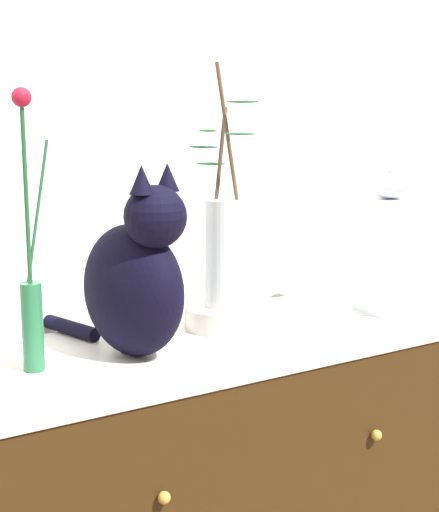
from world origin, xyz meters
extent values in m
cube|color=white|center=(0.00, 0.30, 1.30)|extent=(4.40, 0.08, 2.60)
cube|color=silver|center=(0.00, 0.00, 0.92)|extent=(1.18, 0.44, 0.02)
sphere|color=#B79338|center=(-0.26, -0.23, 0.73)|extent=(0.02, 0.02, 0.02)
sphere|color=#B79338|center=(0.26, -0.23, 0.73)|extent=(0.02, 0.02, 0.02)
ellipsoid|color=black|center=(-0.21, -0.02, 1.07)|extent=(0.22, 0.28, 0.27)
sphere|color=black|center=(-0.19, -0.08, 1.22)|extent=(0.12, 0.12, 0.12)
cone|color=black|center=(-0.16, -0.07, 1.30)|extent=(0.05, 0.05, 0.06)
cone|color=black|center=(-0.23, -0.09, 1.30)|extent=(0.05, 0.05, 0.06)
cylinder|color=black|center=(-0.27, 0.18, 0.95)|extent=(0.08, 0.17, 0.03)
cylinder|color=#26683F|center=(-0.42, 0.00, 1.02)|extent=(0.04, 0.04, 0.17)
cylinder|color=#1C4F28|center=(-0.42, 0.00, 1.27)|extent=(0.01, 0.01, 0.32)
sphere|color=#AB132A|center=(-0.42, 0.00, 1.45)|extent=(0.04, 0.04, 0.04)
cylinder|color=#225630|center=(-0.40, 0.00, 1.24)|extent=(0.05, 0.01, 0.26)
cylinder|color=silver|center=(0.05, 0.06, 0.96)|extent=(0.19, 0.19, 0.05)
cylinder|color=silver|center=(0.05, 0.06, 1.10)|extent=(0.09, 0.09, 0.24)
cylinder|color=#422F24|center=(0.05, 0.08, 1.28)|extent=(0.05, 0.02, 0.30)
ellipsoid|color=#154D23|center=(0.05, 0.11, 1.30)|extent=(0.08, 0.07, 0.01)
ellipsoid|color=#1E4D2A|center=(0.03, 0.13, 1.34)|extent=(0.07, 0.08, 0.01)
ellipsoid|color=#225321|center=(0.03, 0.10, 1.37)|extent=(0.05, 0.08, 0.01)
cylinder|color=brown|center=(0.05, 0.04, 1.33)|extent=(0.08, 0.01, 0.39)
ellipsoid|color=#1B4D31|center=(0.04, -0.02, 1.37)|extent=(0.07, 0.08, 0.01)
ellipsoid|color=#21462C|center=(0.05, -0.01, 1.44)|extent=(0.07, 0.08, 0.01)
cube|color=silver|center=(0.46, -0.03, 1.07)|extent=(0.11, 0.11, 0.28)
ellipsoid|color=white|center=(0.46, -0.03, 1.24)|extent=(0.10, 0.10, 0.06)
sphere|color=silver|center=(0.46, -0.03, 1.28)|extent=(0.02, 0.02, 0.02)
camera|label=1|loc=(-0.86, -1.40, 1.44)|focal=54.79mm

